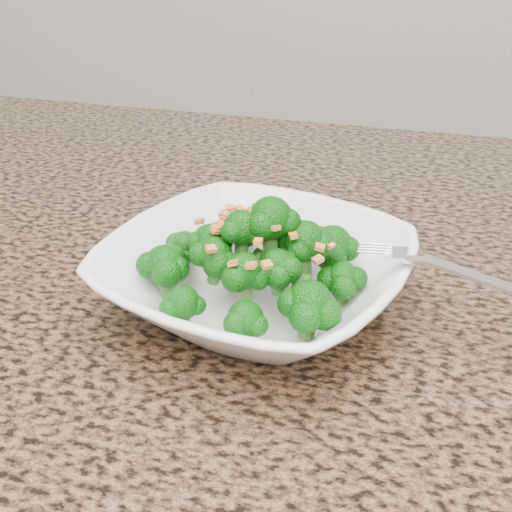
% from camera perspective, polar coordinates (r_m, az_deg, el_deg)
% --- Properties ---
extents(granite_counter, '(1.64, 1.04, 0.03)m').
position_cam_1_polar(granite_counter, '(0.58, -3.36, -4.70)').
color(granite_counter, brown).
rests_on(granite_counter, cabinet).
extents(bowl, '(0.30, 0.30, 0.06)m').
position_cam_1_polar(bowl, '(0.53, 0.00, -1.88)').
color(bowl, white).
rests_on(bowl, granite_counter).
extents(broccoli_pile, '(0.22, 0.22, 0.06)m').
position_cam_1_polar(broccoli_pile, '(0.50, 0.00, 4.11)').
color(broccoli_pile, '#0C5A0A').
rests_on(broccoli_pile, bowl).
extents(garlic_topping, '(0.13, 0.13, 0.01)m').
position_cam_1_polar(garlic_topping, '(0.49, 0.00, 7.74)').
color(garlic_topping, orange).
rests_on(garlic_topping, broccoli_pile).
extents(fork, '(0.16, 0.03, 0.01)m').
position_cam_1_polar(fork, '(0.50, 14.56, -0.45)').
color(fork, silver).
rests_on(fork, bowl).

